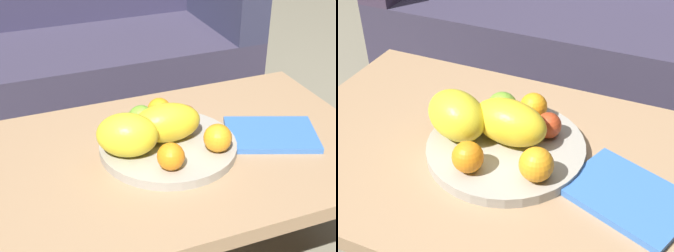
% 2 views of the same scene
% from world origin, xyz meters
% --- Properties ---
extents(coffee_table, '(1.13, 0.70, 0.45)m').
position_xyz_m(coffee_table, '(0.00, 0.00, 0.40)').
color(coffee_table, '#9F7C5A').
rests_on(coffee_table, ground_plane).
extents(couch, '(1.70, 0.70, 0.90)m').
position_xyz_m(couch, '(-0.12, 1.11, 0.30)').
color(couch, '#353045').
rests_on(couch, ground_plane).
extents(fruit_bowl, '(0.37, 0.37, 0.03)m').
position_xyz_m(fruit_bowl, '(-0.01, 0.02, 0.46)').
color(fruit_bowl, '#A29D91').
rests_on(fruit_bowl, coffee_table).
extents(melon_large_front, '(0.19, 0.12, 0.10)m').
position_xyz_m(melon_large_front, '(-0.01, 0.03, 0.52)').
color(melon_large_front, yellow).
rests_on(melon_large_front, fruit_bowl).
extents(melon_smaller_beside, '(0.19, 0.17, 0.11)m').
position_xyz_m(melon_smaller_beside, '(-0.13, 0.00, 0.53)').
color(melon_smaller_beside, yellow).
rests_on(melon_smaller_beside, fruit_bowl).
extents(orange_front, '(0.07, 0.07, 0.07)m').
position_xyz_m(orange_front, '(-0.05, -0.10, 0.51)').
color(orange_front, orange).
rests_on(orange_front, fruit_bowl).
extents(orange_left, '(0.07, 0.07, 0.07)m').
position_xyz_m(orange_left, '(0.10, -0.07, 0.51)').
color(orange_left, orange).
rests_on(orange_left, fruit_bowl).
extents(orange_right, '(0.07, 0.07, 0.07)m').
position_xyz_m(orange_right, '(0.01, 0.14, 0.51)').
color(orange_right, orange).
rests_on(orange_right, fruit_bowl).
extents(apple_front, '(0.08, 0.08, 0.08)m').
position_xyz_m(apple_front, '(-0.06, 0.10, 0.51)').
color(apple_front, '#74AB31').
rests_on(apple_front, fruit_bowl).
extents(apple_left, '(0.06, 0.06, 0.06)m').
position_xyz_m(apple_left, '(0.07, 0.08, 0.50)').
color(apple_left, '#B53C1B').
rests_on(apple_left, fruit_bowl).
extents(banana_bunch, '(0.17, 0.14, 0.06)m').
position_xyz_m(banana_bunch, '(-0.02, 0.05, 0.50)').
color(banana_bunch, yellow).
rests_on(banana_bunch, fruit_bowl).
extents(magazine, '(0.30, 0.26, 0.02)m').
position_xyz_m(magazine, '(0.29, -0.03, 0.45)').
color(magazine, '#376BBC').
rests_on(magazine, coffee_table).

